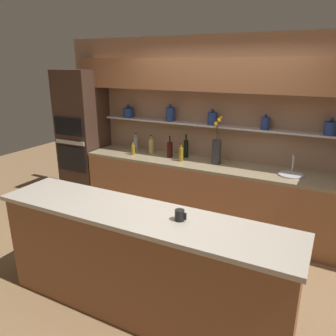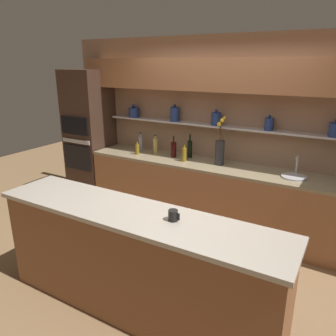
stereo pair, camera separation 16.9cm
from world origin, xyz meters
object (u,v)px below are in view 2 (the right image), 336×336
(flower_vase, at_px, (220,150))
(bottle_oil_5, at_px, (184,154))
(bottle_wine_1, at_px, (190,149))
(bottle_oil_3, at_px, (137,149))
(bottle_spirit_2, at_px, (141,143))
(bottle_spirit_0, at_px, (155,146))
(oven_tower, at_px, (90,136))
(sink_fixture, at_px, (294,175))
(coffee_mug, at_px, (173,215))
(bottle_wine_4, at_px, (174,149))

(flower_vase, height_order, bottle_oil_5, flower_vase)
(bottle_wine_1, relative_size, bottle_oil_3, 1.63)
(bottle_spirit_2, bearing_deg, flower_vase, -4.62)
(bottle_spirit_0, height_order, bottle_oil_5, bottle_spirit_0)
(oven_tower, xyz_separation_m, bottle_spirit_2, (0.92, 0.16, -0.03))
(oven_tower, relative_size, flower_vase, 3.28)
(oven_tower, height_order, bottle_wine_1, oven_tower)
(oven_tower, height_order, bottle_oil_5, oven_tower)
(bottle_wine_1, bearing_deg, bottle_spirit_2, 179.86)
(oven_tower, distance_m, bottle_spirit_0, 1.23)
(sink_fixture, bearing_deg, bottle_spirit_2, 176.33)
(bottle_wine_1, distance_m, coffee_mug, 2.22)
(oven_tower, bearing_deg, bottle_wine_1, 5.15)
(bottle_oil_5, height_order, coffee_mug, bottle_oil_5)
(bottle_spirit_2, bearing_deg, bottle_wine_4, -8.46)
(bottle_wine_1, height_order, bottle_spirit_2, bottle_wine_1)
(bottle_spirit_2, bearing_deg, sink_fixture, -3.67)
(oven_tower, distance_m, bottle_oil_3, 1.03)
(flower_vase, height_order, coffee_mug, flower_vase)
(bottle_spirit_0, height_order, bottle_wine_1, bottle_wine_1)
(flower_vase, xyz_separation_m, bottle_oil_5, (-0.48, -0.11, -0.09))
(bottle_oil_3, bearing_deg, oven_tower, 175.50)
(flower_vase, xyz_separation_m, bottle_spirit_2, (-1.37, 0.11, -0.08))
(bottle_spirit_0, bearing_deg, oven_tower, -174.80)
(sink_fixture, height_order, bottle_spirit_2, bottle_spirit_2)
(sink_fixture, relative_size, coffee_mug, 2.98)
(flower_vase, relative_size, bottle_spirit_0, 2.31)
(bottle_spirit_2, bearing_deg, coffee_mug, -49.67)
(oven_tower, xyz_separation_m, bottle_wine_1, (1.78, 0.16, -0.02))
(oven_tower, relative_size, bottle_oil_3, 10.13)
(bottle_oil_3, xyz_separation_m, bottle_oil_5, (0.78, 0.02, 0.02))
(bottle_oil_3, relative_size, coffee_mug, 2.14)
(bottle_spirit_2, relative_size, bottle_oil_3, 1.31)
(bottle_wine_4, bearing_deg, bottle_oil_5, -27.28)
(bottle_oil_3, bearing_deg, coffee_mug, -47.84)
(flower_vase, relative_size, bottle_spirit_2, 2.36)
(bottle_spirit_2, xyz_separation_m, coffee_mug, (1.74, -2.05, 0.03))
(bottle_wine_4, distance_m, coffee_mug, 2.23)
(flower_vase, xyz_separation_m, bottle_wine_4, (-0.72, 0.01, -0.08))
(bottle_wine_1, distance_m, bottle_spirit_2, 0.86)
(bottle_spirit_0, xyz_separation_m, coffee_mug, (1.43, -1.99, 0.03))
(oven_tower, distance_m, flower_vase, 2.28)
(bottle_wine_1, bearing_deg, bottle_oil_3, -162.44)
(bottle_spirit_2, height_order, bottle_oil_3, bottle_spirit_2)
(bottle_wine_1, height_order, coffee_mug, bottle_wine_1)
(bottle_spirit_0, height_order, bottle_spirit_2, bottle_spirit_0)
(flower_vase, distance_m, bottle_oil_3, 1.27)
(bottle_wine_1, bearing_deg, bottle_oil_5, -84.50)
(bottle_oil_5, bearing_deg, bottle_spirit_0, 163.88)
(bottle_spirit_0, xyz_separation_m, bottle_spirit_2, (-0.31, 0.05, -0.00))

